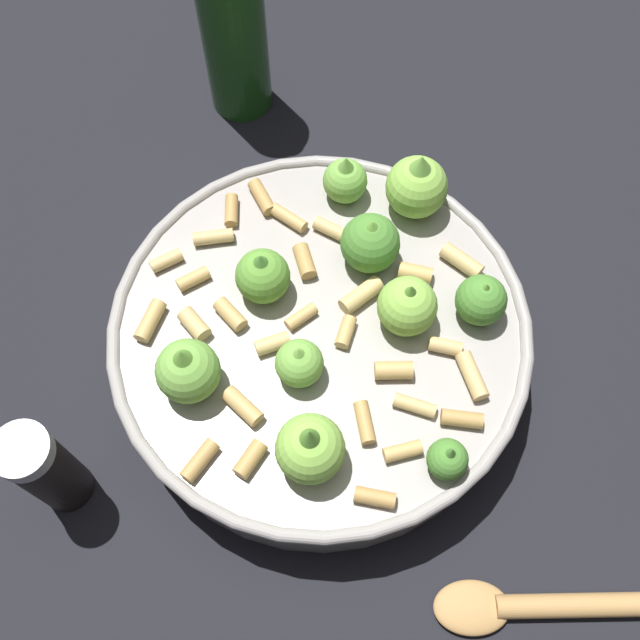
# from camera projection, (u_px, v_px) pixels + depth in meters

# --- Properties ---
(ground_plane) EXTENTS (2.40, 2.40, 0.00)m
(ground_plane) POSITION_uv_depth(u_px,v_px,m) (320.00, 359.00, 0.58)
(ground_plane) COLOR black
(cooking_pan) EXTENTS (0.31, 0.31, 0.12)m
(cooking_pan) POSITION_uv_depth(u_px,v_px,m) (322.00, 337.00, 0.54)
(cooking_pan) COLOR #9E9993
(cooking_pan) RESTS_ON ground
(pepper_shaker) EXTENTS (0.04, 0.04, 0.10)m
(pepper_shaker) POSITION_uv_depth(u_px,v_px,m) (46.00, 469.00, 0.49)
(pepper_shaker) COLOR black
(pepper_shaker) RESTS_ON ground
(olive_oil_bottle) EXTENTS (0.06, 0.06, 0.23)m
(olive_oil_bottle) POSITION_uv_depth(u_px,v_px,m) (232.00, 18.00, 0.61)
(olive_oil_bottle) COLOR #1E4C19
(olive_oil_bottle) RESTS_ON ground
(wooden_spoon) EXTENTS (0.11, 0.21, 0.02)m
(wooden_spoon) POSITION_uv_depth(u_px,v_px,m) (575.00, 606.00, 0.49)
(wooden_spoon) COLOR #B2844C
(wooden_spoon) RESTS_ON ground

